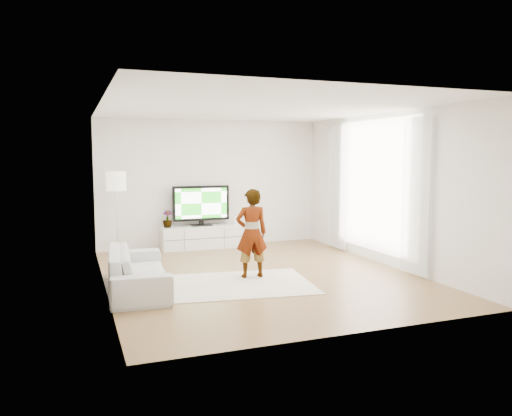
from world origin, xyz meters
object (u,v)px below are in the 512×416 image
object	(u,v)px
media_console	(202,237)
sofa	(138,270)
television	(201,204)
floor_lamp	(116,185)
rug	(236,284)
player	(251,233)

from	to	relation	value
media_console	sofa	size ratio (longest dim) A/B	0.83
television	floor_lamp	xyz separation A→B (m)	(-1.82, -0.51, 0.48)
floor_lamp	media_console	bearing A→B (deg)	14.79
television	floor_lamp	distance (m)	1.95
rug	floor_lamp	xyz separation A→B (m)	(-1.55, 2.75, 1.44)
rug	sofa	xyz separation A→B (m)	(-1.48, 0.22, 0.30)
player	television	bearing A→B (deg)	-83.27
television	rug	world-z (taller)	television
rug	player	world-z (taller)	player
player	rug	bearing A→B (deg)	46.53
media_console	television	size ratio (longest dim) A/B	1.40
floor_lamp	player	bearing A→B (deg)	-51.18
television	floor_lamp	bearing A→B (deg)	-164.40
player	sofa	bearing A→B (deg)	8.31
rug	sofa	size ratio (longest dim) A/B	1.11
television	player	xyz separation A→B (m)	(0.12, -2.91, -0.22)
sofa	floor_lamp	xyz separation A→B (m)	(-0.07, 2.53, 1.14)
television	sofa	distance (m)	3.57
rug	media_console	bearing A→B (deg)	85.18
television	sofa	bearing A→B (deg)	-119.94
television	player	size ratio (longest dim) A/B	0.85
player	floor_lamp	distance (m)	3.17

